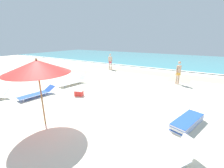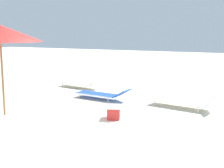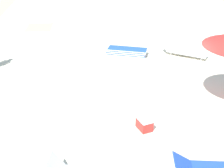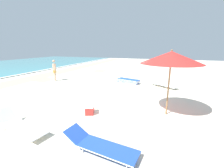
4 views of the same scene
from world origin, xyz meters
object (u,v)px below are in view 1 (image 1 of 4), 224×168
sun_lounger_beside_umbrella (37,93)px  beachgoer_wading_adult (178,71)px  lounger_stack (187,122)px  beach_umbrella (37,67)px  sun_lounger_near_water_left (165,161)px  beachgoer_shoreline_child (110,61)px  cooler_box (79,93)px  sun_lounger_under_umbrella (73,82)px

sun_lounger_beside_umbrella → beachgoer_wading_adult: 9.95m
lounger_stack → beach_umbrella: bearing=-132.7°
sun_lounger_near_water_left → beachgoer_shoreline_child: 13.77m
sun_lounger_beside_umbrella → beach_umbrella: bearing=-20.8°
beach_umbrella → cooler_box: bearing=108.6°
beachgoer_wading_adult → cooler_box: 7.53m
sun_lounger_under_umbrella → cooler_box: 2.57m
sun_lounger_near_water_left → cooler_box: size_ratio=3.61×
beachgoer_wading_adult → beachgoer_shoreline_child: same height
beach_umbrella → cooler_box: 3.92m
lounger_stack → sun_lounger_under_umbrella: bearing=-174.9°
sun_lounger_near_water_left → sun_lounger_beside_umbrella: bearing=-157.1°
sun_lounger_beside_umbrella → beachgoer_shoreline_child: beachgoer_shoreline_child is taller
beach_umbrella → beachgoer_shoreline_child: (-3.80, 11.11, -1.38)m
sun_lounger_near_water_left → beachgoer_shoreline_child: beachgoer_shoreline_child is taller
beachgoer_shoreline_child → beach_umbrella: bearing=-107.0°
lounger_stack → sun_lounger_under_umbrella: 8.27m
lounger_stack → sun_lounger_under_umbrella: size_ratio=0.88×
cooler_box → sun_lounger_beside_umbrella: bearing=-165.7°
lounger_stack → beachgoer_shoreline_child: 12.05m
sun_lounger_under_umbrella → cooler_box: bearing=-27.5°
beach_umbrella → sun_lounger_near_water_left: beach_umbrella is taller
beachgoer_wading_adult → beachgoer_shoreline_child: 7.81m
beachgoer_shoreline_child → cooler_box: (2.76, -8.02, -0.81)m
beachgoer_wading_adult → sun_lounger_beside_umbrella: bearing=-6.2°
beachgoer_shoreline_child → cooler_box: bearing=-106.9°
beach_umbrella → sun_lounger_beside_umbrella: bearing=151.8°
sun_lounger_beside_umbrella → sun_lounger_under_umbrella: bearing=97.1°
lounger_stack → sun_lounger_beside_umbrella: sun_lounger_beside_umbrella is taller
beachgoer_wading_adult → cooler_box: beachgoer_wading_adult is taller
lounger_stack → beachgoer_shoreline_child: bearing=154.2°
cooler_box → sun_lounger_under_umbrella: bearing=122.5°
lounger_stack → sun_lounger_near_water_left: size_ratio=0.94×
beach_umbrella → lounger_stack: bearing=30.2°
sun_lounger_under_umbrella → sun_lounger_beside_umbrella: size_ratio=1.05×
beachgoer_shoreline_child → cooler_box: beachgoer_shoreline_child is taller
beach_umbrella → sun_lounger_beside_umbrella: 4.14m
lounger_stack → beachgoer_wading_adult: bearing=119.5°
sun_lounger_near_water_left → beachgoer_shoreline_child: bearing=161.0°
sun_lounger_under_umbrella → beachgoer_wading_adult: 8.04m
lounger_stack → sun_lounger_under_umbrella: (-8.09, 1.73, 0.05)m
sun_lounger_under_umbrella → lounger_stack: bearing=-2.3°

